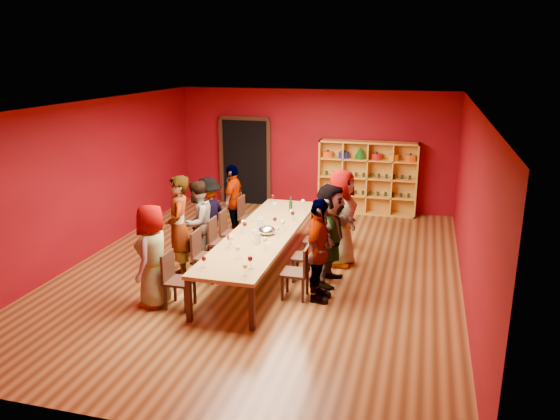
% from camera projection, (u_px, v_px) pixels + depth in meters
% --- Properties ---
extents(room_shell, '(7.10, 9.10, 3.04)m').
position_uv_depth(room_shell, '(262.00, 192.00, 9.62)').
color(room_shell, brown).
rests_on(room_shell, ground).
extents(tasting_table, '(1.10, 4.50, 0.75)m').
position_uv_depth(tasting_table, '(263.00, 235.00, 9.84)').
color(tasting_table, '#A27D43').
rests_on(tasting_table, ground).
extents(doorway, '(1.40, 0.17, 2.30)m').
position_uv_depth(doorway, '(246.00, 161.00, 14.28)').
color(doorway, black).
rests_on(doorway, ground).
extents(shelving_unit, '(2.40, 0.40, 1.80)m').
position_uv_depth(shelving_unit, '(368.00, 174.00, 13.42)').
color(shelving_unit, gold).
rests_on(shelving_unit, ground).
extents(chair_person_left_0, '(0.42, 0.42, 0.89)m').
position_uv_depth(chair_person_left_0, '(175.00, 277.00, 8.49)').
color(chair_person_left_0, black).
rests_on(chair_person_left_0, ground).
extents(person_left_0, '(0.50, 0.83, 1.64)m').
position_uv_depth(person_left_0, '(153.00, 255.00, 8.49)').
color(person_left_0, '#141637').
rests_on(person_left_0, ground).
extents(chair_person_left_1, '(0.42, 0.42, 0.89)m').
position_uv_depth(chair_person_left_1, '(202.00, 253.00, 9.51)').
color(chair_person_left_1, black).
rests_on(chair_person_left_1, ground).
extents(person_left_1, '(0.73, 0.82, 1.85)m').
position_uv_depth(person_left_1, '(179.00, 228.00, 9.50)').
color(person_left_1, '#46464B').
rests_on(person_left_1, ground).
extents(chair_person_left_2, '(0.42, 0.42, 0.89)m').
position_uv_depth(chair_person_left_2, '(218.00, 239.00, 10.22)').
color(chair_person_left_2, black).
rests_on(chair_person_left_2, ground).
extents(person_left_2, '(0.59, 0.85, 1.59)m').
position_uv_depth(person_left_2, '(198.00, 222.00, 10.24)').
color(person_left_2, '#5682B1').
rests_on(person_left_2, ground).
extents(chair_person_left_3, '(0.42, 0.42, 0.89)m').
position_uv_depth(chair_person_left_3, '(229.00, 230.00, 10.75)').
color(chair_person_left_3, black).
rests_on(chair_person_left_3, ground).
extents(person_left_3, '(0.60, 1.05, 1.53)m').
position_uv_depth(person_left_3, '(208.00, 215.00, 10.78)').
color(person_left_3, '#D69094').
rests_on(person_left_3, ground).
extents(chair_person_left_4, '(0.42, 0.42, 0.89)m').
position_uv_depth(chair_person_left_4, '(246.00, 215.00, 11.77)').
color(chair_person_left_4, black).
rests_on(chair_person_left_4, ground).
extents(person_left_4, '(0.42, 0.92, 1.58)m').
position_uv_depth(person_left_4, '(233.00, 201.00, 11.76)').
color(person_left_4, '#547DAD').
rests_on(person_left_4, ground).
extents(chair_person_right_1, '(0.42, 0.42, 0.89)m').
position_uv_depth(chair_person_right_1, '(300.00, 269.00, 8.79)').
color(chair_person_right_1, black).
rests_on(chair_person_right_1, ground).
extents(person_right_1, '(0.48, 1.00, 1.69)m').
position_uv_depth(person_right_1, '(318.00, 251.00, 8.62)').
color(person_right_1, silver).
rests_on(person_right_1, ground).
extents(chair_person_right_2, '(0.42, 0.42, 0.89)m').
position_uv_depth(chair_person_right_2, '(309.00, 254.00, 9.47)').
color(chair_person_right_2, black).
rests_on(chair_person_right_2, ground).
extents(person_right_2, '(0.65, 1.68, 1.77)m').
position_uv_depth(person_right_2, '(330.00, 234.00, 9.28)').
color(person_right_2, '#151F3B').
rests_on(person_right_2, ground).
extents(chair_person_right_3, '(0.42, 0.42, 0.89)m').
position_uv_depth(chair_person_right_3, '(319.00, 237.00, 10.31)').
color(chair_person_right_3, black).
rests_on(chair_person_right_3, ground).
extents(person_right_3, '(0.65, 0.97, 1.82)m').
position_uv_depth(person_right_3, '(341.00, 218.00, 10.10)').
color(person_right_3, silver).
rests_on(person_right_3, ground).
extents(chair_person_right_4, '(0.42, 0.42, 0.89)m').
position_uv_depth(chair_person_right_4, '(328.00, 223.00, 11.16)').
color(chair_person_right_4, black).
rests_on(chair_person_right_4, ground).
extents(person_right_4, '(0.54, 0.64, 1.52)m').
position_uv_depth(person_right_4, '(345.00, 212.00, 11.00)').
color(person_right_4, beige).
rests_on(person_right_4, ground).
extents(wine_glass_0, '(0.08, 0.08, 0.20)m').
position_uv_depth(wine_glass_0, '(265.00, 240.00, 8.96)').
color(wine_glass_0, silver).
rests_on(wine_glass_0, tasting_table).
extents(wine_glass_1, '(0.08, 0.08, 0.19)m').
position_uv_depth(wine_glass_1, '(238.00, 249.00, 8.56)').
color(wine_glass_1, silver).
rests_on(wine_glass_1, tasting_table).
extents(wine_glass_2, '(0.08, 0.08, 0.19)m').
position_uv_depth(wine_glass_2, '(275.00, 220.00, 10.08)').
color(wine_glass_2, silver).
rests_on(wine_glass_2, tasting_table).
extents(wine_glass_3, '(0.08, 0.08, 0.20)m').
position_uv_depth(wine_glass_3, '(243.00, 223.00, 9.86)').
color(wine_glass_3, silver).
rests_on(wine_glass_3, tasting_table).
extents(wine_glass_4, '(0.08, 0.08, 0.19)m').
position_uv_depth(wine_glass_4, '(291.00, 212.00, 10.58)').
color(wine_glass_4, silver).
rests_on(wine_glass_4, tasting_table).
extents(wine_glass_5, '(0.08, 0.08, 0.21)m').
position_uv_depth(wine_glass_5, '(283.00, 223.00, 9.85)').
color(wine_glass_5, silver).
rests_on(wine_glass_5, tasting_table).
extents(wine_glass_6, '(0.07, 0.07, 0.18)m').
position_uv_depth(wine_glass_6, '(245.00, 267.00, 7.88)').
color(wine_glass_6, silver).
rests_on(wine_glass_6, tasting_table).
extents(wine_glass_7, '(0.07, 0.07, 0.18)m').
position_uv_depth(wine_glass_7, '(204.00, 259.00, 8.18)').
color(wine_glass_7, silver).
rests_on(wine_glass_7, tasting_table).
extents(wine_glass_8, '(0.07, 0.07, 0.19)m').
position_uv_depth(wine_glass_8, '(273.00, 197.00, 11.71)').
color(wine_glass_8, silver).
rests_on(wine_glass_8, tasting_table).
extents(wine_glass_9, '(0.09, 0.09, 0.22)m').
position_uv_depth(wine_glass_9, '(303.00, 202.00, 11.19)').
color(wine_glass_9, silver).
rests_on(wine_glass_9, tasting_table).
extents(wine_glass_10, '(0.08, 0.08, 0.20)m').
position_uv_depth(wine_glass_10, '(245.00, 225.00, 9.77)').
color(wine_glass_10, silver).
rests_on(wine_glass_10, tasting_table).
extents(wine_glass_11, '(0.09, 0.09, 0.21)m').
position_uv_depth(wine_glass_11, '(229.00, 238.00, 9.03)').
color(wine_glass_11, silver).
rests_on(wine_glass_11, tasting_table).
extents(wine_glass_12, '(0.09, 0.09, 0.22)m').
position_uv_depth(wine_glass_12, '(231.00, 238.00, 9.00)').
color(wine_glass_12, silver).
rests_on(wine_glass_12, tasting_table).
extents(wine_glass_13, '(0.07, 0.07, 0.18)m').
position_uv_depth(wine_glass_13, '(277.00, 229.00, 9.57)').
color(wine_glass_13, silver).
rests_on(wine_glass_13, tasting_table).
extents(wine_glass_14, '(0.08, 0.08, 0.19)m').
position_uv_depth(wine_glass_14, '(250.00, 259.00, 8.14)').
color(wine_glass_14, silver).
rests_on(wine_glass_14, tasting_table).
extents(wine_glass_15, '(0.08, 0.08, 0.21)m').
position_uv_depth(wine_glass_15, '(254.00, 232.00, 9.33)').
color(wine_glass_15, silver).
rests_on(wine_glass_15, tasting_table).
extents(wine_glass_16, '(0.08, 0.08, 0.19)m').
position_uv_depth(wine_glass_16, '(275.00, 205.00, 11.07)').
color(wine_glass_16, silver).
rests_on(wine_glass_16, tasting_table).
extents(wine_glass_17, '(0.07, 0.07, 0.18)m').
position_uv_depth(wine_glass_17, '(293.00, 214.00, 10.47)').
color(wine_glass_17, silver).
rests_on(wine_glass_17, tasting_table).
extents(spittoon_bowl, '(0.31, 0.31, 0.17)m').
position_uv_depth(spittoon_bowl, '(267.00, 230.00, 9.68)').
color(spittoon_bowl, '#B0B3B7').
rests_on(spittoon_bowl, tasting_table).
extents(carafe_a, '(0.13, 0.13, 0.27)m').
position_uv_depth(carafe_a, '(261.00, 224.00, 9.86)').
color(carafe_a, silver).
rests_on(carafe_a, tasting_table).
extents(carafe_b, '(0.10, 0.10, 0.23)m').
position_uv_depth(carafe_b, '(258.00, 238.00, 9.19)').
color(carafe_b, silver).
rests_on(carafe_b, tasting_table).
extents(wine_bottle, '(0.09, 0.09, 0.31)m').
position_uv_depth(wine_bottle, '(291.00, 206.00, 11.05)').
color(wine_bottle, '#123216').
rests_on(wine_bottle, tasting_table).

